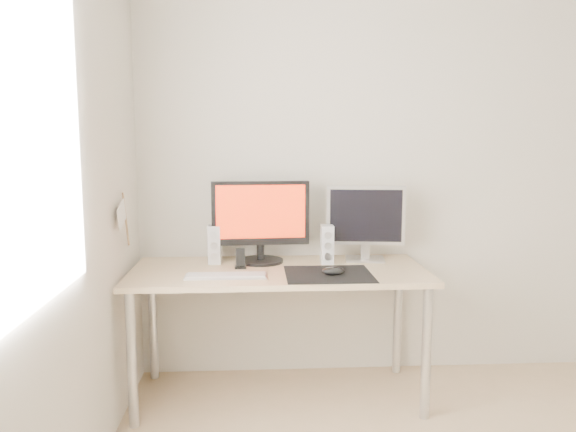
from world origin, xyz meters
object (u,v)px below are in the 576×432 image
main_monitor (261,219)px  keyboard (226,276)px  speaker_left (214,244)px  speaker_right (327,245)px  desk (279,283)px  mouse (333,271)px  second_monitor (366,219)px  phone_dock (241,262)px

main_monitor → keyboard: size_ratio=1.31×
speaker_left → speaker_right: bearing=-3.7°
desk → main_monitor: bearing=119.9°
mouse → main_monitor: main_monitor is taller
desk → speaker_right: (0.28, 0.12, 0.19)m
second_monitor → speaker_right: bearing=-163.3°
desk → keyboard: bearing=-148.7°
main_monitor → speaker_right: main_monitor is taller
mouse → second_monitor: 0.48m
desk → speaker_right: 0.36m
keyboard → phone_dock: bearing=70.9°
mouse → second_monitor: (0.24, 0.36, 0.22)m
main_monitor → speaker_right: 0.40m
main_monitor → speaker_right: bearing=-7.2°
mouse → speaker_right: bearing=89.2°
mouse → speaker_right: size_ratio=0.54×
second_monitor → phone_dock: second_monitor is taller
main_monitor → second_monitor: (0.61, 0.02, -0.01)m
speaker_right → keyboard: size_ratio=0.52×
phone_dock → keyboard: bearing=-109.1°
desk → speaker_right: speaker_right is taller
desk → phone_dock: size_ratio=14.37×
speaker_left → phone_dock: speaker_left is taller
desk → speaker_right: size_ratio=7.32×
keyboard → main_monitor: bearing=61.5°
second_monitor → speaker_right: 0.28m
desk → main_monitor: main_monitor is taller
second_monitor → speaker_right: second_monitor is taller
mouse → phone_dock: 0.52m
second_monitor → keyboard: bearing=-155.7°
main_monitor → mouse: bearing=-42.2°
mouse → speaker_right: 0.30m
second_monitor → speaker_left: (-0.87, -0.03, -0.13)m
desk → speaker_left: (-0.36, 0.16, 0.19)m
second_monitor → keyboard: 0.89m
speaker_right → speaker_left: bearing=176.3°
mouse → keyboard: bearing=179.7°
speaker_right → keyboard: bearing=-152.8°
second_monitor → main_monitor: bearing=-177.9°
keyboard → phone_dock: phone_dock is taller
desk → speaker_left: speaker_left is taller
mouse → speaker_right: speaker_right is taller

